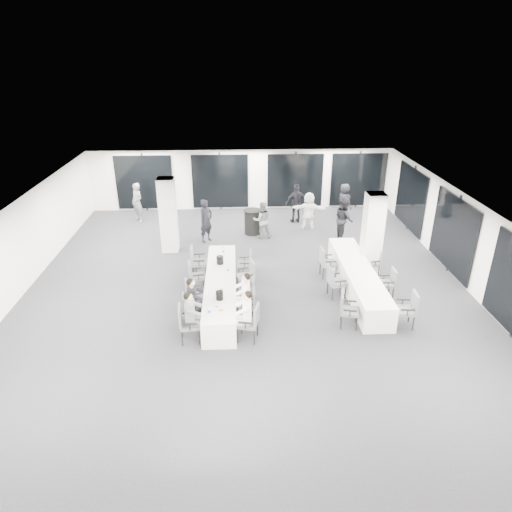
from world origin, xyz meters
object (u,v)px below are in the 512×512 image
(banquet_table_main, at_px, (221,289))
(chair_main_left_near, at_px, (186,321))
(cocktail_table, at_px, (252,222))
(chair_main_right_near, at_px, (251,320))
(ice_bucket_far, at_px, (220,260))
(chair_side_right_far, at_px, (374,260))
(chair_main_right_second, at_px, (249,303))
(standing_guest_h, at_px, (344,216))
(chair_side_right_mid, at_px, (389,281))
(standing_guest_d, at_px, (297,201))
(standing_guest_e, at_px, (344,199))
(chair_main_left_fourth, at_px, (195,274))
(chair_main_right_far, at_px, (247,262))
(chair_main_left_far, at_px, (197,260))
(standing_guest_a, at_px, (206,218))
(chair_main_left_second, at_px, (189,308))
(chair_side_right_near, at_px, (408,307))
(standing_guest_g, at_px, (137,200))
(standing_guest_f, at_px, (309,208))
(banquet_table_side, at_px, (358,279))
(standing_guest_b, at_px, (262,218))
(chair_main_right_mid, at_px, (249,290))
(chair_main_left_mid, at_px, (192,293))
(chair_side_left_near, at_px, (347,308))
(chair_side_left_far, at_px, (326,261))
(chair_side_left_mid, at_px, (334,280))
(chair_main_right_fourth, at_px, (248,274))

(banquet_table_main, xyz_separation_m, chair_main_left_near, (-0.84, -2.07, 0.22))
(cocktail_table, bearing_deg, chair_main_right_near, -92.53)
(ice_bucket_far, bearing_deg, chair_side_right_far, 5.73)
(chair_main_right_second, distance_m, standing_guest_h, 6.95)
(chair_main_left_near, relative_size, chair_side_right_mid, 1.13)
(standing_guest_d, xyz_separation_m, standing_guest_e, (2.19, 0.43, -0.08))
(chair_main_left_fourth, distance_m, chair_main_right_far, 1.87)
(chair_main_left_far, height_order, chair_main_right_second, chair_main_left_far)
(standing_guest_a, bearing_deg, chair_main_left_second, -139.36)
(chair_main_left_far, height_order, standing_guest_a, standing_guest_a)
(chair_main_left_near, height_order, standing_guest_h, standing_guest_h)
(chair_side_right_near, height_order, standing_guest_g, standing_guest_g)
(standing_guest_f, bearing_deg, banquet_table_main, 68.90)
(banquet_table_side, distance_m, standing_guest_b, 5.30)
(chair_side_right_far, bearing_deg, cocktail_table, 34.63)
(chair_main_right_second, distance_m, chair_main_right_mid, 0.70)
(chair_main_right_second, height_order, ice_bucket_far, ice_bucket_far)
(chair_main_left_mid, xyz_separation_m, standing_guest_f, (4.40, 6.43, 0.35))
(chair_main_left_second, xyz_separation_m, chair_side_right_near, (5.98, -0.33, 0.05))
(chair_main_left_near, distance_m, ice_bucket_far, 3.21)
(chair_main_left_second, relative_size, chair_side_right_mid, 1.02)
(chair_main_left_fourth, relative_size, chair_side_left_near, 0.98)
(chair_side_left_far, bearing_deg, chair_side_left_mid, -3.58)
(cocktail_table, bearing_deg, standing_guest_a, -158.15)
(chair_main_left_mid, bearing_deg, chair_main_right_near, 34.01)
(chair_main_right_fourth, distance_m, standing_guest_f, 6.05)
(chair_main_right_second, distance_m, chair_side_right_mid, 4.44)
(chair_main_left_second, distance_m, chair_main_right_fourth, 2.53)
(chair_main_right_second, bearing_deg, standing_guest_a, 15.82)
(chair_main_left_second, bearing_deg, standing_guest_a, 170.23)
(ice_bucket_far, bearing_deg, standing_guest_e, 48.62)
(chair_main_left_second, height_order, chair_main_left_far, chair_main_left_far)
(chair_main_right_near, bearing_deg, chair_main_left_far, 38.24)
(standing_guest_b, xyz_separation_m, standing_guest_g, (-5.35, 2.24, 0.11))
(chair_main_left_far, relative_size, standing_guest_b, 0.61)
(chair_side_right_far, relative_size, standing_guest_b, 0.52)
(chair_main_left_near, bearing_deg, chair_side_right_far, 115.69)
(standing_guest_b, bearing_deg, chair_side_right_mid, 118.90)
(chair_side_right_near, bearing_deg, chair_side_left_far, 33.67)
(standing_guest_f, bearing_deg, standing_guest_g, 0.18)
(chair_main_right_far, distance_m, chair_side_right_mid, 4.58)
(chair_main_right_near, bearing_deg, standing_guest_a, 26.77)
(banquet_table_side, bearing_deg, standing_guest_h, 83.62)
(banquet_table_side, xyz_separation_m, standing_guest_f, (-0.73, 5.50, 0.51))
(chair_main_right_near, relative_size, chair_main_right_far, 1.12)
(standing_guest_e, bearing_deg, chair_main_right_near, 125.06)
(ice_bucket_far, bearing_deg, chair_main_left_near, -104.56)
(cocktail_table, height_order, chair_side_left_mid, cocktail_table)
(chair_main_left_near, relative_size, standing_guest_e, 0.58)
(chair_main_right_second, height_order, standing_guest_b, standing_guest_b)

